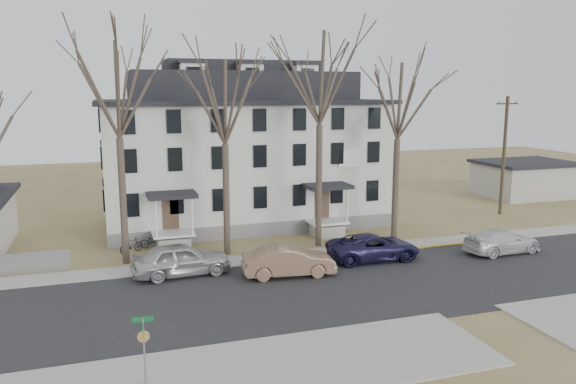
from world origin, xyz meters
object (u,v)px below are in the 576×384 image
object	(u,v)px
car_tan	(289,262)
car_navy	(373,248)
utility_pole_far	(504,154)
bicycle_right	(131,246)
tree_center	(320,71)
street_sign	(144,340)
boarding_house	(242,152)
tree_mid_left	(224,96)
tree_mid_right	(399,95)
bicycle_left	(153,241)
car_white	(502,242)
tree_far_left	(117,83)
car_silver	(181,260)

from	to	relation	value
car_tan	car_navy	world-z (taller)	car_tan
utility_pole_far	bicycle_right	size ratio (longest dim) A/B	5.98
tree_center	street_sign	world-z (taller)	tree_center
boarding_house	bicycle_right	world-z (taller)	boarding_house
tree_mid_left	car_navy	distance (m)	12.53
tree_mid_right	bicycle_left	xyz separation A→B (m)	(-15.71, 2.74, -9.16)
bicycle_left	street_sign	world-z (taller)	street_sign
tree_center	tree_mid_right	distance (m)	5.70
car_navy	car_white	world-z (taller)	car_navy
tree_far_left	car_silver	bearing A→B (deg)	-49.94
tree_far_left	car_silver	world-z (taller)	tree_far_left
car_silver	bicycle_right	bearing A→B (deg)	19.96
tree_center	car_white	xyz separation A→B (m)	(10.14, -5.14, -10.36)
car_navy	tree_mid_left	bearing A→B (deg)	66.58
car_silver	street_sign	bearing A→B (deg)	162.18
tree_mid_left	car_silver	world-z (taller)	tree_mid_left
car_tan	car_white	size ratio (longest dim) A/B	1.00
car_silver	car_tan	world-z (taller)	car_silver
tree_mid_left	bicycle_left	distance (m)	10.45
tree_mid_right	car_white	xyz separation A→B (m)	(4.64, -5.14, -8.88)
street_sign	bicycle_left	bearing A→B (deg)	90.73
bicycle_left	bicycle_right	world-z (taller)	bicycle_right
car_silver	street_sign	distance (m)	11.61
tree_mid_right	street_sign	xyz separation A→B (m)	(-17.45, -14.54, -7.94)
tree_mid_right	utility_pole_far	world-z (taller)	tree_mid_right
utility_pole_far	tree_center	bearing A→B (deg)	-166.50
tree_mid_right	bicycle_right	distance (m)	19.48
boarding_house	car_silver	distance (m)	13.78
boarding_house	bicycle_left	size ratio (longest dim) A/B	12.35
car_white	tree_mid_left	bearing A→B (deg)	68.85
tree_mid_right	car_silver	bearing A→B (deg)	-167.44
car_silver	bicycle_right	size ratio (longest dim) A/B	3.31
bicycle_right	car_navy	bearing A→B (deg)	-141.20
car_navy	boarding_house	bearing A→B (deg)	25.19
tree_far_left	boarding_house	bearing A→B (deg)	42.18
tree_center	bicycle_left	distance (m)	15.00
car_silver	car_tan	bearing A→B (deg)	-113.31
car_silver	bicycle_left	world-z (taller)	car_silver
tree_mid_right	bicycle_left	distance (m)	18.39
bicycle_left	car_silver	bearing A→B (deg)	-170.05
car_white	street_sign	world-z (taller)	street_sign
bicycle_right	utility_pole_far	bearing A→B (deg)	-113.32
boarding_house	tree_mid_right	xyz separation A→B (m)	(8.50, -8.15, 4.22)
boarding_house	tree_mid_left	size ratio (longest dim) A/B	1.63
tree_far_left	tree_mid_right	size ratio (longest dim) A/B	1.08
car_white	bicycle_right	distance (m)	22.87
car_tan	car_navy	xyz separation A→B (m)	(5.70, 1.25, -0.06)
car_white	bicycle_right	world-z (taller)	car_white
car_silver	tree_mid_left	bearing A→B (deg)	-48.88
tree_far_left	car_silver	xyz separation A→B (m)	(2.76, -3.28, -9.45)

